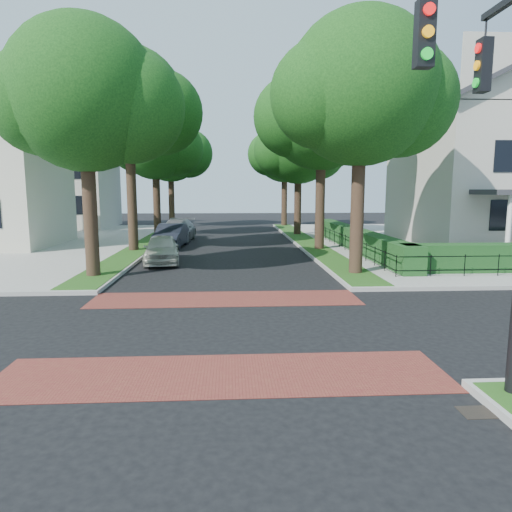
# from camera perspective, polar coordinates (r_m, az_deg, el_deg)

# --- Properties ---
(ground) EXTENTS (120.00, 120.00, 0.00)m
(ground) POSITION_cam_1_polar(r_m,az_deg,el_deg) (12.46, -3.95, -8.86)
(ground) COLOR black
(ground) RESTS_ON ground
(sidewalk_ne) EXTENTS (30.00, 30.00, 0.15)m
(sidewalk_ne) POSITION_cam_1_polar(r_m,az_deg,el_deg) (36.62, 28.64, 1.66)
(sidewalk_ne) COLOR gray
(sidewalk_ne) RESTS_ON ground
(crosswalk_far) EXTENTS (9.00, 2.20, 0.01)m
(crosswalk_far) POSITION_cam_1_polar(r_m,az_deg,el_deg) (15.54, -3.81, -5.36)
(crosswalk_far) COLOR maroon
(crosswalk_far) RESTS_ON ground
(crosswalk_near) EXTENTS (9.00, 2.20, 0.01)m
(crosswalk_near) POSITION_cam_1_polar(r_m,az_deg,el_deg) (9.45, -4.18, -14.57)
(crosswalk_near) COLOR maroon
(crosswalk_near) RESTS_ON ground
(storm_drain) EXTENTS (0.65, 0.45, 0.01)m
(storm_drain) POSITION_cam_1_polar(r_m,az_deg,el_deg) (8.84, 26.19, -17.12)
(storm_drain) COLOR black
(storm_drain) RESTS_ON ground
(grass_strip_ne) EXTENTS (1.60, 29.80, 0.02)m
(grass_strip_ne) POSITION_cam_1_polar(r_m,az_deg,el_deg) (31.64, 6.29, 1.89)
(grass_strip_ne) COLOR #1E4112
(grass_strip_ne) RESTS_ON sidewalk_ne
(grass_strip_nw) EXTENTS (1.60, 29.80, 0.02)m
(grass_strip_nw) POSITION_cam_1_polar(r_m,az_deg,el_deg) (31.70, -13.35, 1.73)
(grass_strip_nw) COLOR #1E4112
(grass_strip_nw) RESTS_ON sidewalk_nw
(tree_right_near) EXTENTS (7.75, 6.67, 10.66)m
(tree_right_near) POSITION_cam_1_polar(r_m,az_deg,el_deg) (20.28, 13.11, 19.35)
(tree_right_near) COLOR black
(tree_right_near) RESTS_ON sidewalk_ne
(tree_right_mid) EXTENTS (8.25, 7.09, 11.22)m
(tree_right_mid) POSITION_cam_1_polar(r_m,az_deg,el_deg) (28.02, 8.36, 17.09)
(tree_right_mid) COLOR black
(tree_right_mid) RESTS_ON sidewalk_ne
(tree_right_far) EXTENTS (7.25, 6.23, 9.74)m
(tree_right_far) POSITION_cam_1_polar(r_m,az_deg,el_deg) (36.67, 5.43, 13.34)
(tree_right_far) COLOR black
(tree_right_far) RESTS_ON sidewalk_ne
(tree_right_back) EXTENTS (7.50, 6.45, 10.20)m
(tree_right_back) POSITION_cam_1_polar(r_m,az_deg,el_deg) (45.60, 3.70, 12.82)
(tree_right_back) COLOR black
(tree_right_back) RESTS_ON sidewalk_ne
(tree_left_near) EXTENTS (7.50, 6.45, 10.20)m
(tree_left_near) POSITION_cam_1_polar(r_m,az_deg,el_deg) (20.25, -20.19, 18.04)
(tree_left_near) COLOR black
(tree_left_near) RESTS_ON sidewalk_nw
(tree_left_mid) EXTENTS (8.00, 6.88, 11.48)m
(tree_left_mid) POSITION_cam_1_polar(r_m,az_deg,el_deg) (28.10, -15.35, 17.60)
(tree_left_mid) COLOR black
(tree_left_mid) RESTS_ON sidewalk_nw
(tree_left_far) EXTENTS (7.00, 6.02, 9.86)m
(tree_left_far) POSITION_cam_1_polar(r_m,az_deg,el_deg) (36.71, -12.31, 13.52)
(tree_left_far) COLOR black
(tree_left_far) RESTS_ON sidewalk_nw
(tree_left_back) EXTENTS (7.75, 6.66, 10.44)m
(tree_left_back) POSITION_cam_1_polar(r_m,az_deg,el_deg) (45.63, -10.50, 12.88)
(tree_left_back) COLOR black
(tree_left_back) RESTS_ON sidewalk_nw
(hedge_main_road) EXTENTS (1.00, 18.00, 1.20)m
(hedge_main_road) POSITION_cam_1_polar(r_m,az_deg,el_deg) (28.09, 12.33, 2.15)
(hedge_main_road) COLOR #143C19
(hedge_main_road) RESTS_ON sidewalk_ne
(fence_main_road) EXTENTS (0.06, 18.00, 0.90)m
(fence_main_road) POSITION_cam_1_polar(r_m,az_deg,el_deg) (27.90, 10.74, 1.85)
(fence_main_road) COLOR black
(fence_main_road) RESTS_ON sidewalk_ne
(house_victorian) EXTENTS (13.00, 13.05, 12.48)m
(house_victorian) POSITION_cam_1_polar(r_m,az_deg,el_deg) (32.86, 29.24, 11.38)
(house_victorian) COLOR beige
(house_victorian) RESTS_ON sidewalk_ne
(house_left_far) EXTENTS (10.00, 9.00, 10.14)m
(house_left_far) POSITION_cam_1_polar(r_m,az_deg,el_deg) (46.63, -23.19, 9.34)
(house_left_far) COLOR beige
(house_left_far) RESTS_ON sidewalk_nw
(parked_car_front) EXTENTS (2.19, 4.39, 1.44)m
(parked_car_front) POSITION_cam_1_polar(r_m,az_deg,el_deg) (23.31, -11.72, 0.86)
(parked_car_front) COLOR #B8B7A5
(parked_car_front) RESTS_ON ground
(parked_car_middle) EXTENTS (1.92, 4.68, 1.51)m
(parked_car_middle) POSITION_cam_1_polar(r_m,az_deg,el_deg) (29.53, -10.58, 2.50)
(parked_car_middle) COLOR black
(parked_car_middle) RESTS_ON ground
(parked_car_rear) EXTENTS (2.43, 5.48, 1.56)m
(parked_car_rear) POSITION_cam_1_polar(r_m,az_deg,el_deg) (33.13, -9.78, 3.19)
(parked_car_rear) COLOR gray
(parked_car_rear) RESTS_ON ground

